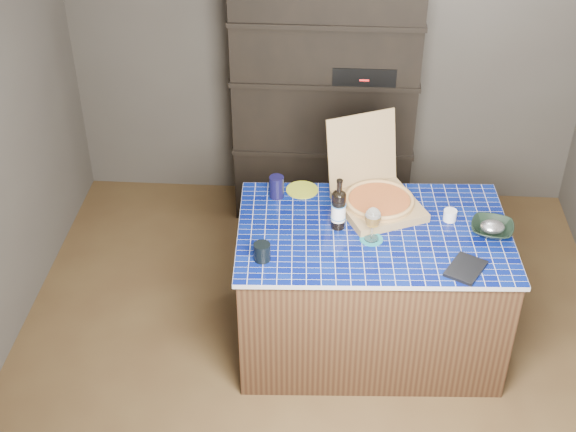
# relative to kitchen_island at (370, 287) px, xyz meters

# --- Properties ---
(room) EXTENTS (3.50, 3.50, 3.50)m
(room) POSITION_rel_kitchen_island_xyz_m (-0.31, -0.16, 0.85)
(room) COLOR brown
(room) RESTS_ON ground
(shelving_unit) EXTENTS (1.20, 0.41, 1.80)m
(shelving_unit) POSITION_rel_kitchen_island_xyz_m (-0.30, 1.37, 0.51)
(shelving_unit) COLOR black
(shelving_unit) RESTS_ON floor
(kitchen_island) EXTENTS (1.50, 0.99, 0.80)m
(kitchen_island) POSITION_rel_kitchen_island_xyz_m (0.00, 0.00, 0.00)
(kitchen_island) COLOR #4C321D
(kitchen_island) RESTS_ON floor
(pizza_box) EXTENTS (0.58, 0.63, 0.45)m
(pizza_box) POSITION_rel_kitchen_island_xyz_m (0.02, 0.22, 0.46)
(pizza_box) COLOR #A48A54
(pizza_box) RESTS_ON kitchen_island
(mead_bottle) EXTENTS (0.08, 0.08, 0.30)m
(mead_bottle) POSITION_rel_kitchen_island_xyz_m (-0.19, 0.02, 0.51)
(mead_bottle) COLOR black
(mead_bottle) RESTS_ON kitchen_island
(teal_trivet) EXTENTS (0.12, 0.12, 0.01)m
(teal_trivet) POSITION_rel_kitchen_island_xyz_m (-0.02, -0.08, 0.40)
(teal_trivet) COLOR #176F77
(teal_trivet) RESTS_ON kitchen_island
(wine_glass) EXTENTS (0.09, 0.09, 0.19)m
(wine_glass) POSITION_rel_kitchen_island_xyz_m (-0.02, -0.08, 0.53)
(wine_glass) COLOR white
(wine_glass) RESTS_ON teal_trivet
(tumbler) EXTENTS (0.09, 0.09, 0.10)m
(tumbler) POSITION_rel_kitchen_island_xyz_m (-0.57, -0.29, 0.44)
(tumbler) COLOR black
(tumbler) RESTS_ON kitchen_island
(dvd_case) EXTENTS (0.24, 0.26, 0.02)m
(dvd_case) POSITION_rel_kitchen_island_xyz_m (0.45, -0.30, 0.41)
(dvd_case) COLOR black
(dvd_case) RESTS_ON kitchen_island
(bowl) EXTENTS (0.27, 0.27, 0.05)m
(bowl) POSITION_rel_kitchen_island_xyz_m (0.62, 0.02, 0.42)
(bowl) COLOR black
(bowl) RESTS_ON kitchen_island
(foil_contents) EXTENTS (0.13, 0.11, 0.06)m
(foil_contents) POSITION_rel_kitchen_island_xyz_m (0.62, 0.02, 0.44)
(foil_contents) COLOR silver
(foil_contents) RESTS_ON bowl
(white_jar) EXTENTS (0.07, 0.07, 0.06)m
(white_jar) POSITION_rel_kitchen_island_xyz_m (0.41, 0.12, 0.43)
(white_jar) COLOR white
(white_jar) RESTS_ON kitchen_island
(navy_cup) EXTENTS (0.08, 0.08, 0.13)m
(navy_cup) POSITION_rel_kitchen_island_xyz_m (-0.54, 0.29, 0.46)
(navy_cup) COLOR black
(navy_cup) RESTS_ON kitchen_island
(green_trivet) EXTENTS (0.19, 0.19, 0.01)m
(green_trivet) POSITION_rel_kitchen_island_xyz_m (-0.40, 0.36, 0.40)
(green_trivet) COLOR #9BA723
(green_trivet) RESTS_ON kitchen_island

